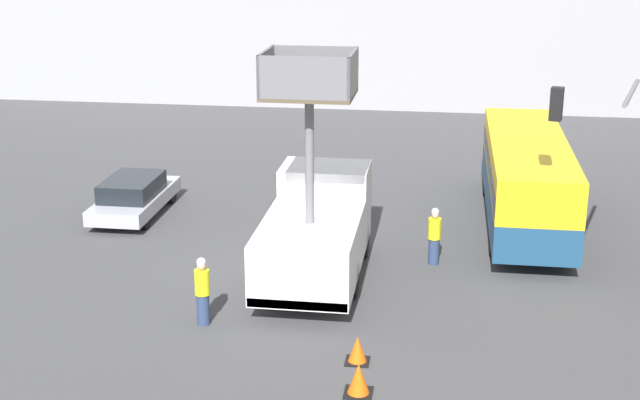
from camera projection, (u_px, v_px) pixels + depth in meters
ground_plane at (290, 269)px, 26.02m from camera, size 120.00×120.00×0.00m
utility_truck at (316, 227)px, 24.90m from camera, size 2.60×6.08×6.60m
city_bus at (526, 174)px, 29.35m from camera, size 2.48×10.01×2.90m
road_worker_near_truck at (202, 291)px, 22.20m from camera, size 0.38×0.38×1.79m
road_worker_directing at (434, 236)px, 26.14m from camera, size 0.38×0.38×1.74m
traffic_cone_near_truck at (358, 380)px, 19.08m from camera, size 0.62×0.62×0.71m
traffic_cone_mid_road at (357, 350)px, 20.46m from camera, size 0.56×0.56×0.64m
parked_car_curbside at (134, 195)px, 30.55m from camera, size 1.87×4.62×1.36m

